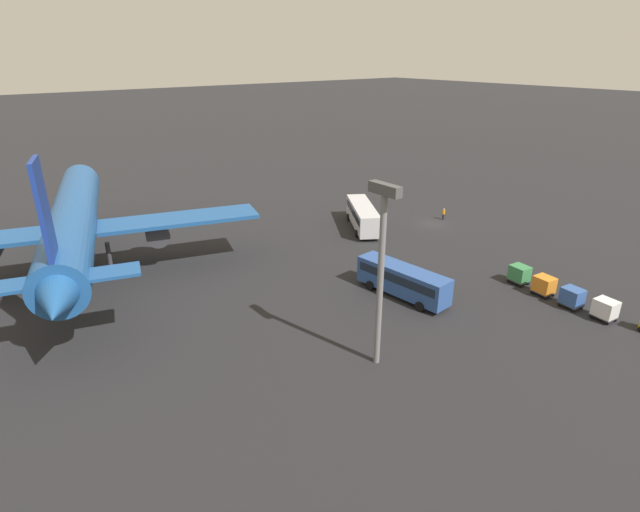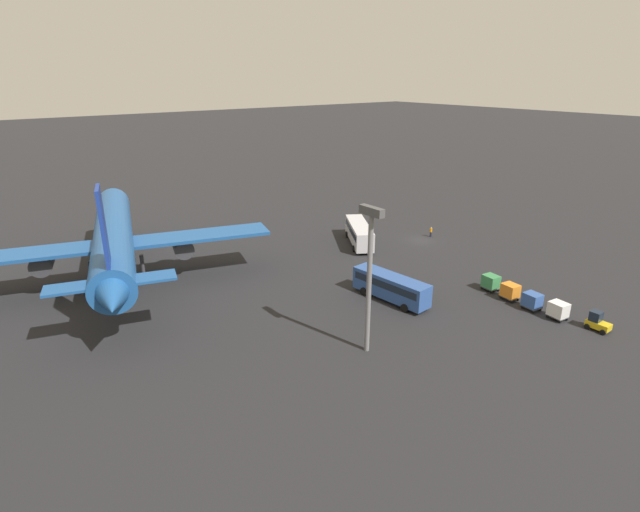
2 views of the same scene
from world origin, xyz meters
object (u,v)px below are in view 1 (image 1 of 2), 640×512
(shuttle_bus_far, at_px, (403,279))
(cargo_cart_blue, at_px, (572,297))
(shuttle_bus_near, at_px, (363,215))
(cargo_cart_white, at_px, (605,309))
(airplane, at_px, (73,223))
(cargo_cart_orange, at_px, (544,285))
(cargo_cart_green, at_px, (519,273))
(worker_person, at_px, (444,214))

(shuttle_bus_far, relative_size, cargo_cart_blue, 4.89)
(shuttle_bus_near, bearing_deg, cargo_cart_white, -147.70)
(airplane, bearing_deg, cargo_cart_blue, -120.26)
(cargo_cart_blue, distance_m, cargo_cart_orange, 3.18)
(cargo_cart_green, bearing_deg, shuttle_bus_far, 65.07)
(cargo_cart_white, xyz_separation_m, cargo_cart_orange, (6.32, -0.29, 0.00))
(shuttle_bus_near, bearing_deg, shuttle_bus_far, -179.49)
(cargo_cart_orange, height_order, cargo_cart_green, same)
(airplane, distance_m, shuttle_bus_far, 36.48)
(worker_person, height_order, cargo_cart_white, cargo_cart_white)
(cargo_cart_white, bearing_deg, worker_person, -22.47)
(shuttle_bus_far, bearing_deg, cargo_cart_white, -148.03)
(cargo_cart_orange, bearing_deg, cargo_cart_blue, 173.48)
(cargo_cart_white, bearing_deg, cargo_cart_orange, -2.66)
(airplane, xyz_separation_m, cargo_cart_white, (-41.61, -36.36, -4.96))
(airplane, relative_size, cargo_cart_blue, 21.28)
(shuttle_bus_near, xyz_separation_m, cargo_cart_orange, (-27.41, -0.55, -0.82))
(shuttle_bus_far, xyz_separation_m, cargo_cart_blue, (-12.06, -11.46, -0.75))
(shuttle_bus_near, bearing_deg, cargo_cart_orange, -146.99)
(worker_person, bearing_deg, cargo_cart_orange, 152.72)
(worker_person, relative_size, cargo_cart_white, 0.80)
(cargo_cart_blue, xyz_separation_m, cargo_cart_green, (6.32, -0.90, 0.00))
(shuttle_bus_far, height_order, cargo_cart_blue, shuttle_bus_far)
(airplane, distance_m, cargo_cart_white, 55.48)
(airplane, relative_size, cargo_cart_white, 21.28)
(shuttle_bus_near, height_order, shuttle_bus_far, shuttle_bus_near)
(worker_person, xyz_separation_m, cargo_cart_green, (-19.59, 11.19, 0.32))
(cargo_cart_white, xyz_separation_m, cargo_cart_green, (9.48, -0.83, 0.00))
(worker_person, bearing_deg, cargo_cart_white, 157.53)
(shuttle_bus_near, bearing_deg, cargo_cart_green, -145.57)
(shuttle_bus_far, bearing_deg, worker_person, -64.74)
(airplane, bearing_deg, shuttle_bus_far, -120.35)
(airplane, distance_m, worker_person, 50.27)
(worker_person, xyz_separation_m, cargo_cart_blue, (-25.91, 12.09, 0.32))
(shuttle_bus_far, relative_size, cargo_cart_orange, 4.89)
(airplane, relative_size, shuttle_bus_far, 4.35)
(shuttle_bus_far, height_order, worker_person, shuttle_bus_far)
(airplane, xyz_separation_m, shuttle_bus_near, (-7.88, -36.10, -4.14))
(airplane, xyz_separation_m, cargo_cart_orange, (-35.29, -36.66, -4.96))
(airplane, relative_size, shuttle_bus_near, 4.02)
(worker_person, distance_m, cargo_cart_white, 31.46)
(worker_person, height_order, cargo_cart_green, cargo_cart_green)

